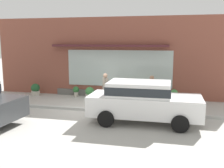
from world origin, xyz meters
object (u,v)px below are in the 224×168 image
Objects in this scene: potted_plant_window_left at (146,93)px; potted_plant_window_right at (36,89)px; fire_hydrant at (120,98)px; parked_car_white at (143,100)px; pedestrian_with_handbag at (105,87)px; potted_plant_by_entrance at (128,94)px; potted_plant_near_hydrant at (90,93)px; potted_plant_low_front at (174,95)px; potted_plant_doorstep at (76,91)px; pedestrian_passerby at (152,90)px.

potted_plant_window_left is 6.53m from potted_plant_window_right.
parked_car_white is (1.36, -2.22, 0.47)m from fire_hydrant.
pedestrian_with_handbag is 2.53m from potted_plant_window_left.
potted_plant_by_entrance reaches higher than potted_plant_window_right.
potted_plant_window_left is (1.09, 1.73, -0.05)m from fire_hydrant.
fire_hydrant is 1.22× the size of potted_plant_window_left.
pedestrian_with_handbag is at bearing -49.00° from potted_plant_near_hydrant.
potted_plant_window_right is at bearing 178.66° from potted_plant_by_entrance.
potted_plant_low_front is at bearing -95.56° from pedestrian_with_handbag.
fire_hydrant is at bearing -30.14° from potted_plant_doorstep.
potted_plant_near_hydrant is (0.87, -0.11, -0.05)m from potted_plant_doorstep.
potted_plant_window_left is (-0.46, 1.93, -0.54)m from pedestrian_passerby.
parked_car_white reaches higher than potted_plant_window_right.
pedestrian_with_handbag is 1.69m from potted_plant_by_entrance.
pedestrian_with_handbag is 2.10m from potted_plant_near_hydrant.
fire_hydrant is 1.28× the size of potted_plant_window_right.
fire_hydrant is 1.63m from pedestrian_passerby.
parked_car_white is 6.73× the size of potted_plant_low_front.
potted_plant_by_entrance reaches higher than potted_plant_doorstep.
pedestrian_passerby is at bearing -23.03° from potted_plant_doorstep.
potted_plant_by_entrance is (0.15, 1.39, -0.09)m from fire_hydrant.
potted_plant_near_hydrant is at bearing -177.54° from potted_plant_low_front.
fire_hydrant is 2.04m from potted_plant_window_left.
potted_plant_near_hydrant is at bearing 131.66° from parked_car_white.
potted_plant_by_entrance is at bearing -160.15° from potted_plant_window_left.
potted_plant_doorstep is at bearing -179.02° from potted_plant_low_front.
pedestrian_with_handbag is 3.82m from potted_plant_low_front.
potted_plant_doorstep is at bearing 137.31° from parked_car_white.
potted_plant_window_right is (-6.79, 3.74, -0.58)m from parked_car_white.
potted_plant_low_front is (3.36, 1.71, -0.60)m from pedestrian_with_handbag.
potted_plant_window_left is at bearing 2.20° from potted_plant_near_hydrant.
pedestrian_with_handbag is 2.20× the size of potted_plant_window_left.
pedestrian_with_handbag is 2.32× the size of potted_plant_window_right.
parked_car_white reaches higher than fire_hydrant.
potted_plant_low_front is 1.04× the size of potted_plant_near_hydrant.
potted_plant_near_hydrant is (-3.44, 3.83, -0.62)m from parked_car_white.
potted_plant_low_front is at bearing 34.88° from fire_hydrant.
potted_plant_window_right is (-8.03, -0.29, 0.00)m from potted_plant_low_front.
pedestrian_with_handbag is 3.15m from parked_car_white.
fire_hydrant reaches higher than potted_plant_by_entrance.
potted_plant_window_right is (-3.35, -0.09, 0.05)m from potted_plant_near_hydrant.
pedestrian_passerby is 2.69× the size of potted_plant_doorstep.
parked_car_white is at bearing -48.03° from potted_plant_near_hydrant.
potted_plant_low_front is at bearing 72.65° from parked_car_white.
fire_hydrant is 0.92m from pedestrian_with_handbag.
potted_plant_doorstep is 2.49m from potted_plant_window_right.
fire_hydrant is 2.64m from potted_plant_near_hydrant.
parked_car_white is at bearing -42.38° from potted_plant_doorstep.
potted_plant_window_right is at bearing 164.36° from fire_hydrant.
pedestrian_passerby is 7.21m from potted_plant_window_right.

